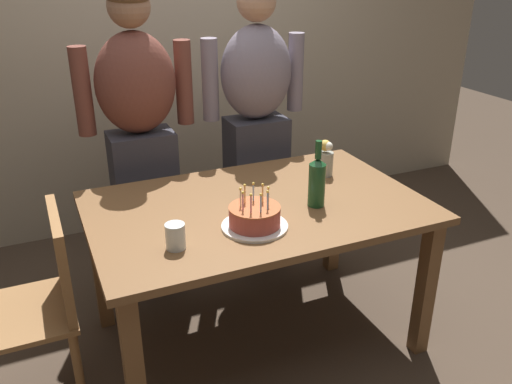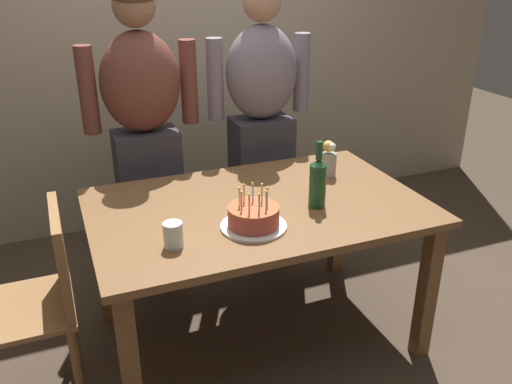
# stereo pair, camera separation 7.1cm
# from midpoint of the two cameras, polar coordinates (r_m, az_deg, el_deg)

# --- Properties ---
(ground_plane) EXTENTS (10.00, 10.00, 0.00)m
(ground_plane) POSITION_cam_midpoint_polar(r_m,az_deg,el_deg) (2.82, 0.89, -14.99)
(ground_plane) COLOR #47382B
(back_wall) EXTENTS (5.20, 0.10, 2.60)m
(back_wall) POSITION_cam_midpoint_polar(r_m,az_deg,el_deg) (3.70, -8.63, 16.37)
(back_wall) COLOR tan
(back_wall) RESTS_ON ground_plane
(dining_table) EXTENTS (1.50, 0.96, 0.74)m
(dining_table) POSITION_cam_midpoint_polar(r_m,az_deg,el_deg) (2.47, 0.99, -3.32)
(dining_table) COLOR brown
(dining_table) RESTS_ON ground_plane
(birthday_cake) EXTENTS (0.28, 0.28, 0.18)m
(birthday_cake) POSITION_cam_midpoint_polar(r_m,az_deg,el_deg) (2.20, 0.66, -2.76)
(birthday_cake) COLOR white
(birthday_cake) RESTS_ON dining_table
(water_glass_near) EXTENTS (0.08, 0.08, 0.10)m
(water_glass_near) POSITION_cam_midpoint_polar(r_m,az_deg,el_deg) (2.08, -7.85, -4.56)
(water_glass_near) COLOR silver
(water_glass_near) RESTS_ON dining_table
(wine_bottle) EXTENTS (0.08, 0.08, 0.31)m
(wine_bottle) POSITION_cam_midpoint_polar(r_m,az_deg,el_deg) (2.38, 7.45, 1.10)
(wine_bottle) COLOR #194723
(wine_bottle) RESTS_ON dining_table
(flower_vase) EXTENTS (0.08, 0.08, 0.19)m
(flower_vase) POSITION_cam_midpoint_polar(r_m,az_deg,el_deg) (2.73, 8.52, 3.42)
(flower_vase) COLOR #999E93
(flower_vase) RESTS_ON dining_table
(person_man_bearded) EXTENTS (0.61, 0.27, 1.66)m
(person_man_bearded) POSITION_cam_midpoint_polar(r_m,az_deg,el_deg) (2.91, -11.01, 5.50)
(person_man_bearded) COLOR #33333D
(person_man_bearded) RESTS_ON ground_plane
(person_woman_cardigan) EXTENTS (0.61, 0.27, 1.66)m
(person_woman_cardigan) POSITION_cam_midpoint_polar(r_m,az_deg,el_deg) (3.09, 1.23, 7.05)
(person_woman_cardigan) COLOR #33333D
(person_woman_cardigan) RESTS_ON ground_plane
(dining_chair) EXTENTS (0.42, 0.42, 0.87)m
(dining_chair) POSITION_cam_midpoint_polar(r_m,az_deg,el_deg) (2.36, -21.10, -10.12)
(dining_chair) COLOR olive
(dining_chair) RESTS_ON ground_plane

